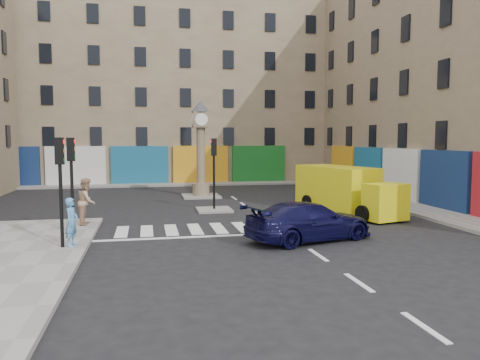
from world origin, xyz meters
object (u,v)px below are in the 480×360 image
object	(u,v)px
navy_sedan	(309,221)
pedestrian_tan	(87,201)
clock_pillar	(201,143)
yellow_van	(345,190)
traffic_light_left_near	(60,174)
traffic_light_island	(214,162)
pedestrian_blue	(72,222)
traffic_light_left_far	(71,170)

from	to	relation	value
navy_sedan	pedestrian_tan	bearing A→B (deg)	46.62
clock_pillar	yellow_van	xyz separation A→B (m)	(6.43, -8.04, -2.37)
yellow_van	traffic_light_left_near	bearing A→B (deg)	-171.09
traffic_light_island	yellow_van	size ratio (longest dim) A/B	0.55
navy_sedan	yellow_van	world-z (taller)	yellow_van
clock_pillar	traffic_light_island	bearing A→B (deg)	-90.00
traffic_light_island	yellow_van	bearing A→B (deg)	-17.62
traffic_light_island	pedestrian_tan	xyz separation A→B (m)	(-6.00, -3.54, -1.45)
clock_pillar	pedestrian_blue	world-z (taller)	clock_pillar
navy_sedan	clock_pillar	bearing A→B (deg)	-6.50
navy_sedan	pedestrian_blue	bearing A→B (deg)	72.65
pedestrian_blue	traffic_light_island	bearing A→B (deg)	-22.35
traffic_light_island	navy_sedan	xyz separation A→B (m)	(2.47, -7.80, -1.86)
clock_pillar	pedestrian_tan	size ratio (longest dim) A/B	3.06
traffic_light_left_near	pedestrian_blue	xyz separation A→B (m)	(0.30, 0.10, -1.64)
traffic_light_left_far	yellow_van	size ratio (longest dim) A/B	0.55
traffic_light_left_far	clock_pillar	world-z (taller)	clock_pillar
pedestrian_blue	navy_sedan	bearing A→B (deg)	-75.13
traffic_light_left_near	pedestrian_tan	xyz separation A→B (m)	(0.30, 4.26, -1.48)
clock_pillar	navy_sedan	distance (m)	14.30
clock_pillar	yellow_van	bearing A→B (deg)	-51.33
yellow_van	pedestrian_tan	distance (m)	12.52
traffic_light_left_near	clock_pillar	bearing A→B (deg)	65.45
traffic_light_left_near	traffic_light_island	distance (m)	10.03
traffic_light_left_far	traffic_light_left_near	bearing A→B (deg)	-90.00
navy_sedan	yellow_van	distance (m)	7.01
traffic_light_left_far	pedestrian_tan	world-z (taller)	traffic_light_left_far
traffic_light_left_far	pedestrian_tan	distance (m)	2.39
traffic_light_left_near	traffic_light_island	size ratio (longest dim) A/B	1.00
clock_pillar	pedestrian_blue	size ratio (longest dim) A/B	3.67
navy_sedan	pedestrian_tan	distance (m)	9.49
traffic_light_island	yellow_van	world-z (taller)	traffic_light_island
traffic_light_left_far	pedestrian_blue	xyz separation A→B (m)	(0.30, -2.30, -1.64)
traffic_light_island	traffic_light_left_near	bearing A→B (deg)	-128.93
navy_sedan	pedestrian_tan	xyz separation A→B (m)	(-8.47, 4.27, 0.42)
yellow_van	pedestrian_blue	size ratio (longest dim) A/B	4.08
navy_sedan	pedestrian_blue	world-z (taller)	pedestrian_blue
traffic_light_left_far	navy_sedan	bearing A→B (deg)	-15.33
pedestrian_tan	navy_sedan	bearing A→B (deg)	-113.78
traffic_light_island	pedestrian_blue	xyz separation A→B (m)	(-6.00, -7.70, -1.61)
navy_sedan	yellow_van	bearing A→B (deg)	-51.17
traffic_light_left_far	pedestrian_blue	bearing A→B (deg)	-82.57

